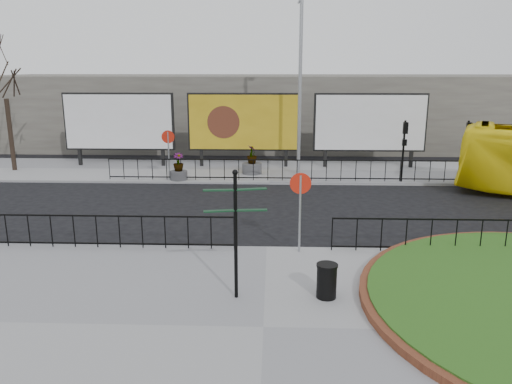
{
  "coord_description": "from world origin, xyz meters",
  "views": [
    {
      "loc": [
        0.19,
        -14.82,
        5.65
      ],
      "look_at": [
        -0.41,
        2.1,
        1.36
      ],
      "focal_mm": 35.0,
      "sensor_mm": 36.0,
      "label": 1
    }
  ],
  "objects_px": {
    "billboard_mid": "(243,122)",
    "planter_a": "(179,170)",
    "lamp_post": "(300,83)",
    "planter_b": "(252,164)",
    "litter_bin": "(327,281)",
    "fingerpost_sign": "(236,222)"
  },
  "relations": [
    {
      "from": "billboard_mid",
      "to": "litter_bin",
      "type": "distance_m",
      "value": 16.87
    },
    {
      "from": "billboard_mid",
      "to": "planter_a",
      "type": "height_order",
      "value": "billboard_mid"
    },
    {
      "from": "litter_bin",
      "to": "planter_a",
      "type": "relative_size",
      "value": 0.64
    },
    {
      "from": "lamp_post",
      "to": "planter_b",
      "type": "height_order",
      "value": "lamp_post"
    },
    {
      "from": "planter_b",
      "to": "lamp_post",
      "type": "bearing_deg",
      "value": 0.0
    },
    {
      "from": "billboard_mid",
      "to": "planter_a",
      "type": "distance_m",
      "value": 5.09
    },
    {
      "from": "litter_bin",
      "to": "planter_b",
      "type": "height_order",
      "value": "planter_b"
    },
    {
      "from": "planter_a",
      "to": "lamp_post",
      "type": "bearing_deg",
      "value": 14.83
    },
    {
      "from": "fingerpost_sign",
      "to": "planter_a",
      "type": "distance_m",
      "value": 13.6
    },
    {
      "from": "billboard_mid",
      "to": "lamp_post",
      "type": "distance_m",
      "value": 4.23
    },
    {
      "from": "billboard_mid",
      "to": "litter_bin",
      "type": "bearing_deg",
      "value": -79.63
    },
    {
      "from": "fingerpost_sign",
      "to": "planter_a",
      "type": "bearing_deg",
      "value": 101.75
    },
    {
      "from": "fingerpost_sign",
      "to": "billboard_mid",
      "type": "bearing_deg",
      "value": 88.03
    },
    {
      "from": "lamp_post",
      "to": "planter_b",
      "type": "relative_size",
      "value": 6.1
    },
    {
      "from": "lamp_post",
      "to": "planter_a",
      "type": "relative_size",
      "value": 6.82
    },
    {
      "from": "fingerpost_sign",
      "to": "planter_b",
      "type": "xyz_separation_m",
      "value": [
        -0.24,
        14.56,
        -1.42
      ]
    },
    {
      "from": "lamp_post",
      "to": "planter_a",
      "type": "height_order",
      "value": "lamp_post"
    },
    {
      "from": "planter_a",
      "to": "fingerpost_sign",
      "type": "bearing_deg",
      "value": -73.5
    },
    {
      "from": "litter_bin",
      "to": "planter_a",
      "type": "bearing_deg",
      "value": 115.14
    },
    {
      "from": "billboard_mid",
      "to": "planter_b",
      "type": "xyz_separation_m",
      "value": [
        0.56,
        -1.97,
        -1.96
      ]
    },
    {
      "from": "litter_bin",
      "to": "planter_a",
      "type": "height_order",
      "value": "planter_a"
    },
    {
      "from": "fingerpost_sign",
      "to": "planter_b",
      "type": "bearing_deg",
      "value": 86.21
    }
  ]
}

